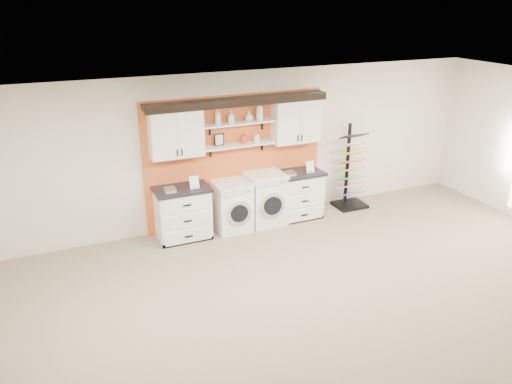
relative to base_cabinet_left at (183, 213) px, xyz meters
name	(u,v)px	position (x,y,z in m)	size (l,w,h in m)	color
floor	(353,342)	(1.13, -3.64, -0.47)	(10.00, 10.00, 0.00)	#857059
ceiling	(373,121)	(1.13, -3.64, 2.33)	(10.00, 10.00, 0.00)	white
wall_back	(235,149)	(1.13, 0.36, 0.93)	(10.00, 10.00, 0.00)	beige
accent_panel	(236,160)	(1.13, 0.32, 0.73)	(3.40, 0.07, 2.40)	#CA5522
upper_cabinet_left	(176,132)	(0.00, 0.15, 1.41)	(0.90, 0.35, 0.84)	silver
upper_cabinet_right	(296,120)	(2.26, 0.15, 1.41)	(0.90, 0.35, 0.84)	silver
shelf_lower	(239,145)	(1.13, 0.16, 1.06)	(1.32, 0.28, 0.03)	silver
shelf_upper	(238,123)	(1.13, 0.16, 1.46)	(1.32, 0.28, 0.03)	silver
crown_molding	(238,100)	(1.13, 0.17, 1.86)	(3.30, 0.41, 0.13)	black
picture_frame	(219,140)	(0.78, 0.21, 1.19)	(0.18, 0.02, 0.22)	black
canister_red	(244,139)	(1.23, 0.16, 1.16)	(0.11, 0.11, 0.16)	red
canister_cream	(257,138)	(1.48, 0.16, 1.15)	(0.10, 0.10, 0.14)	silver
base_cabinet_left	(183,213)	(0.00, 0.00, 0.00)	(0.96, 0.66, 0.94)	silver
base_cabinet_right	(297,194)	(2.26, 0.00, -0.01)	(0.94, 0.66, 0.92)	silver
washer	(232,206)	(0.92, 0.00, -0.02)	(0.65, 0.71, 0.90)	white
dryer	(265,198)	(1.58, 0.00, 0.02)	(0.70, 0.71, 0.98)	white
sample_rack	(351,181)	(3.49, 0.04, 0.07)	(0.62, 0.52, 1.69)	black
soap_bottle_a	(218,117)	(0.75, 0.16, 1.61)	(0.10, 0.11, 0.27)	silver
soap_bottle_b	(231,117)	(1.00, 0.16, 1.58)	(0.10, 0.10, 0.22)	silver
soap_bottle_c	(249,116)	(1.33, 0.16, 1.57)	(0.14, 0.14, 0.18)	silver
soap_bottle_d	(259,111)	(1.53, 0.16, 1.64)	(0.13, 0.13, 0.34)	silver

